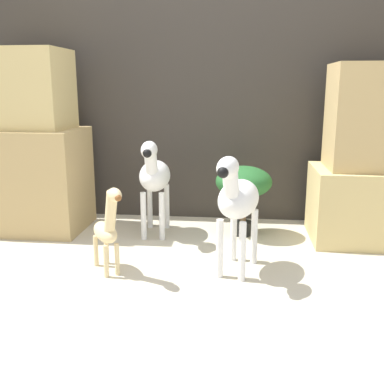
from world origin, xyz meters
The scene contains 8 objects.
ground_plane centered at (0.00, 0.00, 0.00)m, with size 14.00×14.00×0.00m, color beige.
wall_back centered at (0.00, 1.28, 1.10)m, with size 6.40×0.08×2.20m.
rock_pillar_left centered at (-1.22, 0.83, 0.57)m, with size 0.82×0.55×1.27m.
rock_pillar_right centered at (1.22, 0.83, 0.52)m, with size 0.82×0.55×1.17m.
zebra_right centered at (0.30, 0.18, 0.43)m, with size 0.30×0.53×0.69m.
zebra_left centered at (-0.27, 0.77, 0.43)m, with size 0.23×0.52×0.69m.
giraffe_figurine centered at (-0.40, 0.08, 0.27)m, with size 0.29×0.36×0.52m.
potted_palm_front centered at (0.34, 0.84, 0.37)m, with size 0.39×0.39×0.49m.
Camera 1 is at (0.32, -2.21, 1.02)m, focal length 42.00 mm.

